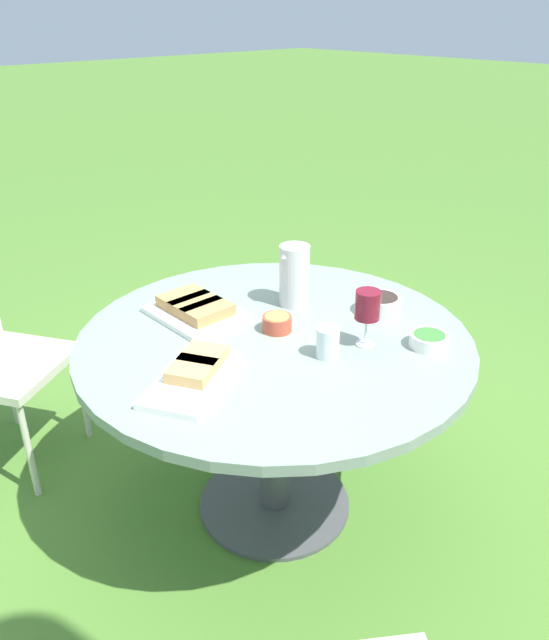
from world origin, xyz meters
TOP-DOWN VIEW (x-y plane):
  - ground_plane at (0.00, 0.00)m, footprint 40.00×40.00m
  - dining_table at (0.00, 0.00)m, footprint 1.32×1.32m
  - water_pitcher at (-0.22, -0.14)m, footprint 0.12×0.11m
  - wine_glass at (-0.18, 0.24)m, footprint 0.08×0.08m
  - platter_bread_main at (0.35, 0.04)m, footprint 0.41×0.34m
  - platter_charcuterie at (0.10, -0.30)m, footprint 0.26×0.32m
  - bowl_fries at (-0.03, -0.02)m, footprint 0.10×0.10m
  - bowl_salad at (-0.32, 0.39)m, footprint 0.12×0.12m
  - bowl_olives at (-0.40, 0.12)m, footprint 0.15×0.15m
  - cup_water_near at (-0.03, 0.21)m, footprint 0.07×0.07m

SIDE VIEW (x-z plane):
  - ground_plane at x=0.00m, z-range 0.00..0.00m
  - dining_table at x=0.00m, z-range 0.26..1.00m
  - platter_bread_main at x=0.35m, z-range 0.74..0.79m
  - bowl_salad at x=-0.32m, z-range 0.74..0.79m
  - platter_charcuterie at x=0.10m, z-range 0.74..0.80m
  - bowl_fries at x=-0.03m, z-range 0.74..0.80m
  - bowl_olives at x=-0.40m, z-range 0.75..0.81m
  - cup_water_near at x=-0.03m, z-range 0.74..0.84m
  - water_pitcher at x=-0.22m, z-range 0.74..0.97m
  - wine_glass at x=-0.18m, z-range 0.79..0.98m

